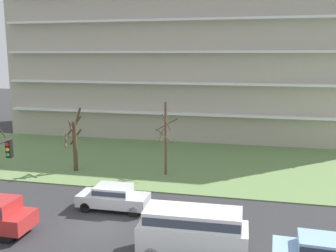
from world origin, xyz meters
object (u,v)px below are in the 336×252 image
at_px(van_white_center_left, 193,229).
at_px(sedan_silver_center_right, 113,196).
at_px(tree_center, 165,137).
at_px(tree_left, 75,141).

height_order(van_white_center_left, sedan_silver_center_right, van_white_center_left).
xyz_separation_m(tree_center, sedan_silver_center_right, (-1.59, -7.54, -2.28)).
bearing_deg(tree_left, tree_center, 4.21).
height_order(tree_left, tree_center, tree_center).
distance_m(tree_left, sedan_silver_center_right, 9.36).
distance_m(tree_center, van_white_center_left, 12.85).
bearing_deg(tree_center, tree_left, -175.79).
height_order(tree_center, sedan_silver_center_right, tree_center).
relative_size(tree_center, van_white_center_left, 1.14).
relative_size(tree_left, van_white_center_left, 1.04).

